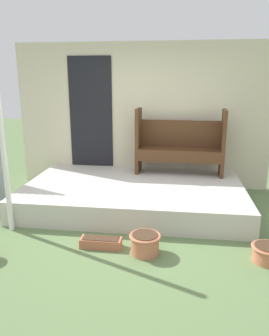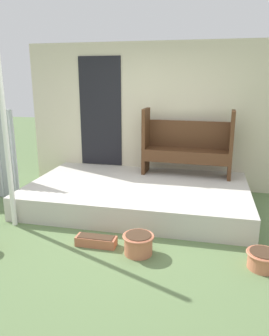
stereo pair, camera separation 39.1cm
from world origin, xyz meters
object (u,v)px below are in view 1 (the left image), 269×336
bench (180,143)px  flower_pot_right (267,253)px  support_post (2,138)px  planter_box_rect (101,243)px  flower_pot_middle (145,243)px

bench → flower_pot_right: 2.55m
support_post → flower_pot_right: size_ratio=6.93×
flower_pot_right → planter_box_rect: size_ratio=0.72×
bench → planter_box_rect: bearing=-110.8°
support_post → flower_pot_middle: support_post is taller
flower_pot_middle → support_post: bearing=168.1°
bench → support_post: bearing=-138.2°
support_post → flower_pot_middle: bearing=-11.9°
support_post → planter_box_rect: support_post is taller
bench → flower_pot_middle: (-0.38, -2.21, -0.77)m
flower_pot_right → planter_box_rect: flower_pot_right is taller
support_post → flower_pot_middle: size_ratio=6.74×
bench → planter_box_rect: 2.47m
flower_pot_middle → planter_box_rect: flower_pot_middle is taller
planter_box_rect → bench: bearing=66.8°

